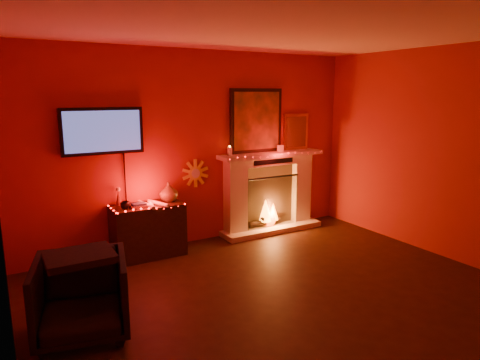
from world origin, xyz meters
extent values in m
plane|color=black|center=(0.00, 0.00, 0.00)|extent=(5.00, 5.00, 0.00)
plane|color=silver|center=(0.00, 0.00, 2.70)|extent=(5.00, 5.00, 0.00)
plane|color=#AD221C|center=(0.00, 2.50, 1.35)|extent=(5.00, 0.00, 5.00)
plane|color=#AD221C|center=(-2.50, 0.00, 1.35)|extent=(0.00, 5.00, 5.00)
plane|color=#AD221C|center=(2.50, 0.00, 1.35)|extent=(0.00, 5.00, 5.00)
cube|color=beige|center=(1.15, 2.30, 0.04)|extent=(1.65, 0.40, 0.08)
cube|color=beige|center=(0.55, 2.39, 0.55)|extent=(0.30, 0.22, 0.95)
cube|color=beige|center=(1.75, 2.39, 0.55)|extent=(0.30, 0.22, 0.95)
cube|color=beige|center=(1.15, 2.39, 1.10)|extent=(1.50, 0.22, 0.14)
cube|color=beige|center=(1.15, 2.33, 1.20)|extent=(1.72, 0.34, 0.06)
cube|color=#82644C|center=(1.15, 2.45, 0.55)|extent=(0.90, 0.10, 0.95)
cube|color=black|center=(1.15, 2.27, 0.47)|extent=(0.90, 0.02, 0.78)
cylinder|color=black|center=(1.05, 2.36, 0.14)|extent=(0.55, 0.09, 0.09)
cylinder|color=black|center=(1.23, 2.38, 0.20)|extent=(0.51, 0.18, 0.08)
cone|color=orange|center=(1.07, 2.36, 0.33)|extent=(0.20, 0.20, 0.34)
cone|color=orange|center=(1.22, 2.37, 0.29)|extent=(0.16, 0.16, 0.26)
sphere|color=#FF3F07|center=(1.15, 2.36, 0.16)|extent=(0.18, 0.18, 0.18)
cube|color=black|center=(0.95, 2.46, 1.71)|extent=(0.88, 0.05, 0.95)
cube|color=#D05D1B|center=(0.95, 2.44, 1.71)|extent=(0.78, 0.01, 0.85)
cube|color=#C27F39|center=(1.70, 2.47, 1.51)|extent=(0.46, 0.04, 0.56)
cube|color=#B37029|center=(1.70, 2.45, 1.51)|extent=(0.38, 0.01, 0.48)
cylinder|color=#EEE5C7|center=(0.45, 2.38, 1.29)|extent=(0.07, 0.07, 0.12)
cube|color=beige|center=(1.33, 2.36, 1.28)|extent=(0.12, 0.01, 0.10)
cube|color=black|center=(-1.30, 2.46, 1.65)|extent=(1.00, 0.06, 0.58)
cube|color=#3F51A3|center=(-1.30, 2.42, 1.65)|extent=(0.92, 0.01, 0.50)
cylinder|color=black|center=(-1.05, 2.47, 1.03)|extent=(0.02, 0.02, 0.66)
cylinder|color=yellow|center=(-0.05, 2.48, 1.00)|extent=(0.20, 0.03, 0.20)
cylinder|color=beige|center=(-0.05, 2.46, 1.00)|extent=(0.13, 0.01, 0.13)
cube|color=black|center=(-0.84, 2.26, 0.35)|extent=(0.91, 0.46, 0.69)
imported|color=brown|center=(-0.53, 2.30, 0.82)|extent=(0.25, 0.25, 0.26)
imported|color=black|center=(-1.14, 2.21, 0.74)|extent=(0.11, 0.11, 0.09)
cylinder|color=beige|center=(-0.88, 2.19, 0.72)|extent=(0.11, 0.38, 0.05)
cylinder|color=beige|center=(-0.82, 2.15, 0.72)|extent=(0.11, 0.38, 0.05)
cylinder|color=beige|center=(-0.72, 2.17, 0.72)|extent=(0.18, 0.37, 0.05)
cube|color=maroon|center=(-0.98, 2.18, 0.71)|extent=(0.20, 0.14, 0.03)
cube|color=#21364D|center=(-0.97, 2.19, 0.74)|extent=(0.17, 0.12, 0.02)
imported|color=black|center=(-1.95, 0.72, 0.36)|extent=(0.92, 0.94, 0.72)
camera|label=1|loc=(-2.50, -2.96, 2.10)|focal=32.00mm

